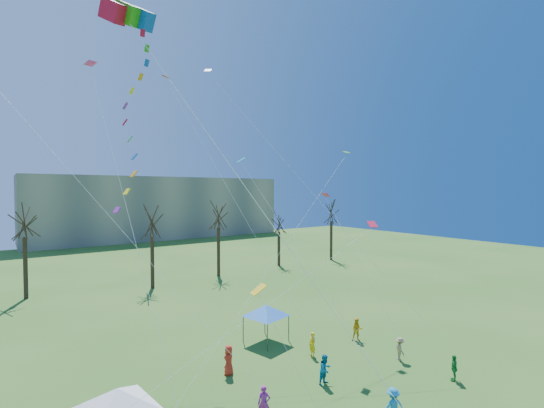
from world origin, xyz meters
TOP-DOWN VIEW (x-y plane):
  - distant_building at (22.00, 82.00)m, footprint 60.00×14.00m
  - bare_tree_row at (3.50, 35.71)m, footprint 71.38×9.32m
  - big_box_kite at (-5.92, 5.21)m, footprint 5.44×5.49m
  - canopy_tent_white at (-6.84, 5.96)m, footprint 4.29×4.29m
  - canopy_tent_blue at (5.80, 12.91)m, footprint 3.74×3.74m
  - festival_crowd at (-1.16, 5.52)m, footprint 25.30×12.97m
  - small_kites_aloft at (-0.31, 11.46)m, footprint 28.56×18.93m

SIDE VIEW (x-z plane):
  - festival_crowd at x=-1.16m, z-range -0.07..1.79m
  - canopy_tent_blue at x=5.80m, z-range 1.00..3.88m
  - canopy_tent_white at x=-6.84m, z-range 1.13..4.37m
  - bare_tree_row at x=3.50m, z-range 1.79..12.26m
  - distant_building at x=22.00m, z-range 0.00..15.00m
  - small_kites_aloft at x=-0.31m, z-range -1.63..29.63m
  - big_box_kite at x=-5.92m, z-range 4.25..24.93m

